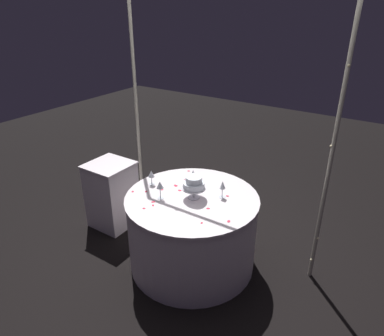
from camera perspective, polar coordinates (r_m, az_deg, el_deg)
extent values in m
plane|color=black|center=(3.71, 0.00, -14.95)|extent=(12.00, 12.00, 0.00)
cylinder|color=#B7B29E|center=(4.03, -8.90, 8.14)|extent=(0.04, 0.04, 2.45)
cylinder|color=#B7B29E|center=(3.11, 21.59, 1.31)|extent=(0.04, 0.04, 2.45)
sphere|color=#F9EAB2|center=(4.15, -8.70, 3.81)|extent=(0.02, 0.02, 0.02)
sphere|color=#F9EAB2|center=(3.06, 21.63, 3.31)|extent=(0.02, 0.02, 0.02)
sphere|color=#F9EAB2|center=(4.36, -8.27, -2.91)|extent=(0.02, 0.02, 0.02)
sphere|color=#F9EAB2|center=(3.61, 18.77, -13.91)|extent=(0.02, 0.02, 0.02)
sphere|color=#F9EAB2|center=(4.01, -9.02, 9.55)|extent=(0.02, 0.02, 0.02)
sphere|color=#F9EAB2|center=(3.47, 19.70, -10.66)|extent=(0.02, 0.02, 0.02)
sphere|color=#F9EAB2|center=(4.10, -8.76, 5.23)|extent=(0.02, 0.02, 0.02)
sphere|color=#F9EAB2|center=(2.90, 24.08, 14.96)|extent=(0.02, 0.02, 0.02)
sphere|color=#F9EAB2|center=(3.98, -9.14, 11.97)|extent=(0.02, 0.02, 0.02)
sphere|color=#F9EAB2|center=(3.39, 20.04, -7.87)|extent=(0.02, 0.02, 0.02)
cylinder|color=white|center=(3.48, 0.00, -10.31)|extent=(1.23, 1.23, 0.74)
cylinder|color=white|center=(3.27, 0.00, -4.90)|extent=(1.25, 1.25, 0.02)
cube|color=white|center=(4.17, -12.83, -4.34)|extent=(0.45, 0.45, 0.75)
cube|color=white|center=(4.00, -13.36, 0.50)|extent=(0.47, 0.47, 0.02)
cylinder|color=silver|center=(3.26, 0.28, -4.80)|extent=(0.11, 0.11, 0.01)
cylinder|color=silver|center=(3.23, 0.28, -4.05)|extent=(0.02, 0.02, 0.09)
cylinder|color=silver|center=(3.21, 0.28, -3.27)|extent=(0.22, 0.22, 0.01)
cylinder|color=white|center=(3.19, 0.28, -2.78)|extent=(0.20, 0.20, 0.05)
cylinder|color=white|center=(3.17, 0.28, -1.90)|extent=(0.15, 0.15, 0.06)
cylinder|color=silver|center=(3.28, 4.89, -4.71)|extent=(0.06, 0.06, 0.00)
cylinder|color=silver|center=(3.26, 4.92, -4.00)|extent=(0.01, 0.01, 0.09)
cone|color=silver|center=(3.22, 4.98, -2.72)|extent=(0.05, 0.05, 0.07)
cylinder|color=silver|center=(3.26, -5.13, -4.90)|extent=(0.06, 0.06, 0.00)
cylinder|color=silver|center=(3.23, -5.16, -4.06)|extent=(0.01, 0.01, 0.11)
cone|color=silver|center=(3.19, -5.22, -2.72)|extent=(0.07, 0.07, 0.07)
cylinder|color=silver|center=(3.50, 0.18, -2.50)|extent=(0.06, 0.06, 0.00)
cylinder|color=silver|center=(3.49, 0.18, -1.92)|extent=(0.01, 0.01, 0.08)
cone|color=silver|center=(3.45, 0.18, -0.85)|extent=(0.06, 0.06, 0.07)
cylinder|color=silver|center=(3.51, -6.52, -2.61)|extent=(0.06, 0.06, 0.00)
cylinder|color=silver|center=(3.49, -6.55, -2.00)|extent=(0.01, 0.01, 0.08)
cone|color=silver|center=(3.46, -6.61, -0.93)|extent=(0.06, 0.06, 0.07)
ellipsoid|color=#E02D47|center=(3.46, -2.57, -2.92)|extent=(0.03, 0.04, 0.00)
ellipsoid|color=#E02D47|center=(3.57, -1.11, -1.92)|extent=(0.04, 0.05, 0.00)
ellipsoid|color=#E02D47|center=(3.39, -7.46, -3.80)|extent=(0.03, 0.03, 0.00)
ellipsoid|color=#E02D47|center=(3.38, -2.01, -3.64)|extent=(0.04, 0.03, 0.00)
ellipsoid|color=#E02D47|center=(3.41, -4.93, -3.48)|extent=(0.04, 0.04, 0.00)
ellipsoid|color=#E02D47|center=(3.47, -2.75, -2.83)|extent=(0.04, 0.04, 0.00)
ellipsoid|color=#E02D47|center=(2.91, 1.58, -8.89)|extent=(0.02, 0.03, 0.00)
ellipsoid|color=#E02D47|center=(3.40, -9.59, -3.78)|extent=(0.04, 0.04, 0.00)
ellipsoid|color=#E02D47|center=(3.13, -7.79, -6.50)|extent=(0.03, 0.03, 0.00)
ellipsoid|color=#E02D47|center=(3.76, -0.55, -0.48)|extent=(0.04, 0.03, 0.00)
ellipsoid|color=#E02D47|center=(2.95, 5.97, -8.58)|extent=(0.04, 0.04, 0.00)
ellipsoid|color=#E02D47|center=(3.21, -6.30, -5.48)|extent=(0.04, 0.05, 0.00)
ellipsoid|color=#E02D47|center=(3.10, 2.62, -6.56)|extent=(0.04, 0.04, 0.00)
ellipsoid|color=#E02D47|center=(3.16, -6.34, -6.04)|extent=(0.03, 0.03, 0.00)
ellipsoid|color=#E02D47|center=(3.30, 5.78, -4.54)|extent=(0.04, 0.03, 0.00)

